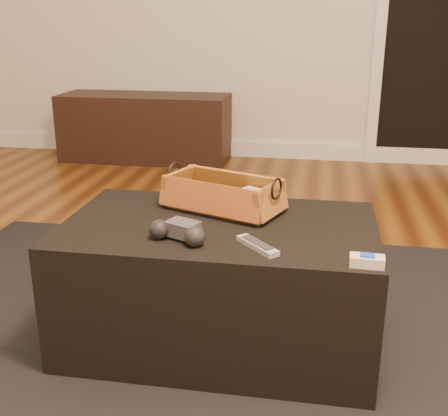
% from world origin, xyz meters
% --- Properties ---
extents(floor, '(5.00, 5.50, 0.01)m').
position_xyz_m(floor, '(0.00, 0.00, -0.01)').
color(floor, brown).
rests_on(floor, ground).
extents(baseboard, '(5.00, 0.04, 0.12)m').
position_xyz_m(baseboard, '(0.00, 2.73, 0.06)').
color(baseboard, white).
rests_on(baseboard, floor).
extents(doorway_opening, '(0.82, 0.02, 2.00)m').
position_xyz_m(doorway_opening, '(1.30, 2.73, 1.02)').
color(doorway_opening, black).
rests_on(doorway_opening, floor).
extents(door_jamb_left, '(0.08, 0.05, 2.05)m').
position_xyz_m(door_jamb_left, '(0.85, 2.72, 1.02)').
color(door_jamb_left, white).
rests_on(door_jamb_left, floor).
extents(media_cabinet, '(1.27, 0.45, 0.50)m').
position_xyz_m(media_cabinet, '(-0.86, 2.51, 0.25)').
color(media_cabinet, black).
rests_on(media_cabinet, floor).
extents(area_rug, '(2.60, 2.00, 0.01)m').
position_xyz_m(area_rug, '(0.16, 0.01, 0.01)').
color(area_rug, black).
rests_on(area_rug, floor).
extents(ottoman, '(1.00, 0.60, 0.42)m').
position_xyz_m(ottoman, '(0.16, 0.06, 0.22)').
color(ottoman, black).
rests_on(ottoman, area_rug).
extents(tv_remote, '(0.22, 0.10, 0.02)m').
position_xyz_m(tv_remote, '(0.13, 0.19, 0.46)').
color(tv_remote, black).
rests_on(tv_remote, wicker_basket).
extents(cloth_bundle, '(0.13, 0.12, 0.06)m').
position_xyz_m(cloth_bundle, '(0.26, 0.19, 0.48)').
color(cloth_bundle, tan).
rests_on(cloth_bundle, wicker_basket).
extents(wicker_basket, '(0.45, 0.34, 0.14)m').
position_xyz_m(wicker_basket, '(0.15, 0.20, 0.48)').
color(wicker_basket, '#956521').
rests_on(wicker_basket, ottoman).
extents(game_controller, '(0.19, 0.14, 0.06)m').
position_xyz_m(game_controller, '(0.07, -0.11, 0.46)').
color(game_controller, '#363739').
rests_on(game_controller, ottoman).
extents(silver_remote, '(0.14, 0.14, 0.02)m').
position_xyz_m(silver_remote, '(0.31, -0.12, 0.44)').
color(silver_remote, '#B1B2B9').
rests_on(silver_remote, ottoman).
extents(cream_gadget, '(0.09, 0.05, 0.03)m').
position_xyz_m(cream_gadget, '(0.61, -0.19, 0.45)').
color(cream_gadget, beige).
rests_on(cream_gadget, ottoman).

